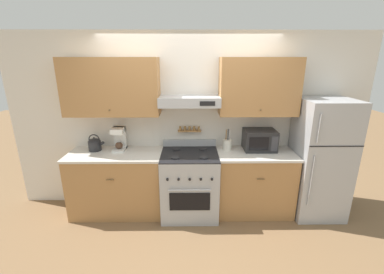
# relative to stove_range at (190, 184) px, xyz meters

# --- Properties ---
(ground_plane) EXTENTS (16.00, 16.00, 0.00)m
(ground_plane) POSITION_rel_stove_range_xyz_m (0.00, -0.27, -0.47)
(ground_plane) COLOR brown
(wall_back) EXTENTS (5.20, 0.46, 2.55)m
(wall_back) POSITION_rel_stove_range_xyz_m (-0.05, 0.31, 1.01)
(wall_back) COLOR silver
(wall_back) RESTS_ON ground_plane
(counter_left) EXTENTS (1.30, 0.63, 0.92)m
(counter_left) POSITION_rel_stove_range_xyz_m (-1.05, 0.05, -0.01)
(counter_left) COLOR #AD7A47
(counter_left) RESTS_ON ground_plane
(counter_right) EXTENTS (1.08, 0.63, 0.92)m
(counter_right) POSITION_rel_stove_range_xyz_m (0.94, 0.05, -0.01)
(counter_right) COLOR #AD7A47
(counter_right) RESTS_ON ground_plane
(stove_range) EXTENTS (0.79, 0.72, 1.03)m
(stove_range) POSITION_rel_stove_range_xyz_m (0.00, 0.00, 0.00)
(stove_range) COLOR #ADAFB5
(stove_range) RESTS_ON ground_plane
(refrigerator) EXTENTS (0.68, 0.69, 1.68)m
(refrigerator) POSITION_rel_stove_range_xyz_m (1.83, 0.01, 0.37)
(refrigerator) COLOR #ADAFB5
(refrigerator) RESTS_ON ground_plane
(tea_kettle) EXTENTS (0.23, 0.18, 0.24)m
(tea_kettle) POSITION_rel_stove_range_xyz_m (-1.35, 0.17, 0.55)
(tea_kettle) COLOR #232326
(tea_kettle) RESTS_ON counter_left
(coffee_maker) EXTENTS (0.17, 0.24, 0.33)m
(coffee_maker) POSITION_rel_stove_range_xyz_m (-1.01, 0.20, 0.62)
(coffee_maker) COLOR white
(coffee_maker) RESTS_ON counter_left
(microwave) EXTENTS (0.45, 0.37, 0.29)m
(microwave) POSITION_rel_stove_range_xyz_m (1.00, 0.18, 0.60)
(microwave) COLOR #232326
(microwave) RESTS_ON counter_right
(utensil_crock) EXTENTS (0.13, 0.13, 0.31)m
(utensil_crock) POSITION_rel_stove_range_xyz_m (0.54, 0.17, 0.54)
(utensil_crock) COLOR silver
(utensil_crock) RESTS_ON counter_right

